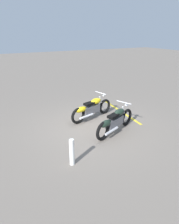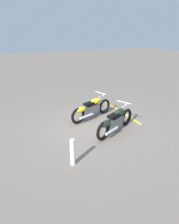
# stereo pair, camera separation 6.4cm
# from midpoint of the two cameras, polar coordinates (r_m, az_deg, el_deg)

# --- Properties ---
(ground_plane) EXTENTS (60.00, 60.00, 0.00)m
(ground_plane) POSITION_cam_midpoint_polar(r_m,az_deg,el_deg) (7.90, 0.63, -4.20)
(ground_plane) COLOR slate
(motorcycle_bright_foreground) EXTENTS (2.18, 0.83, 1.04)m
(motorcycle_bright_foreground) POSITION_cam_midpoint_polar(r_m,az_deg,el_deg) (8.45, 0.22, 1.03)
(motorcycle_bright_foreground) COLOR black
(motorcycle_bright_foreground) RESTS_ON ground
(motorcycle_dark_foreground) EXTENTS (2.11, 0.95, 1.04)m
(motorcycle_dark_foreground) POSITION_cam_midpoint_polar(r_m,az_deg,el_deg) (7.35, 6.95, -2.50)
(motorcycle_dark_foreground) COLOR black
(motorcycle_dark_foreground) RESTS_ON ground
(bollard_post) EXTENTS (0.14, 0.14, 0.79)m
(bollard_post) POSITION_cam_midpoint_polar(r_m,az_deg,el_deg) (5.66, -5.12, -11.25)
(bollard_post) COLOR white
(bollard_post) RESTS_ON ground
(parking_stripe_near) EXTENTS (0.38, 3.20, 0.01)m
(parking_stripe_near) POSITION_cam_midpoint_polar(r_m,az_deg,el_deg) (9.53, 8.45, 0.29)
(parking_stripe_near) COLOR yellow
(parking_stripe_near) RESTS_ON ground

